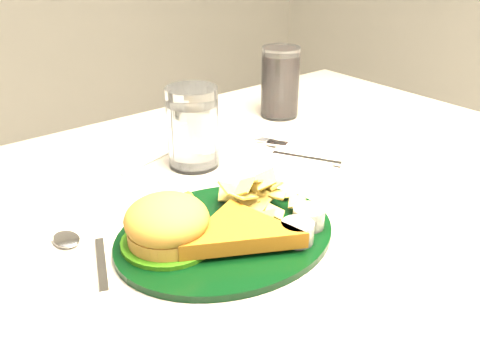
{
  "coord_description": "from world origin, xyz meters",
  "views": [
    {
      "loc": [
        -0.43,
        -0.53,
        1.11
      ],
      "look_at": [
        -0.04,
        -0.04,
        0.8
      ],
      "focal_mm": 40.0,
      "sensor_mm": 36.0,
      "label": 1
    }
  ],
  "objects": [
    {
      "name": "water_glass",
      "position": [
        0.0,
        0.13,
        0.81
      ],
      "size": [
        0.1,
        0.1,
        0.13
      ],
      "primitive_type": "cylinder",
      "rotation": [
        0.0,
        0.0,
        -0.22
      ],
      "color": "white",
      "rests_on": "table"
    },
    {
      "name": "cola_glass",
      "position": [
        0.27,
        0.21,
        0.82
      ],
      "size": [
        0.08,
        0.08,
        0.14
      ],
      "primitive_type": "cylinder",
      "rotation": [
        0.0,
        0.0,
        0.16
      ],
      "color": "black",
      "rests_on": "table"
    },
    {
      "name": "wrapped_straw",
      "position": [
        -0.03,
        0.18,
        0.75
      ],
      "size": [
        0.18,
        0.1,
        0.01
      ],
      "primitive_type": null,
      "rotation": [
        0.0,
        0.0,
        0.27
      ],
      "color": "white",
      "rests_on": "table"
    },
    {
      "name": "fork_napkin",
      "position": [
        0.15,
        0.03,
        0.76
      ],
      "size": [
        0.17,
        0.19,
        0.01
      ],
      "primitive_type": null,
      "rotation": [
        0.0,
        0.0,
        0.5
      ],
      "color": "white",
      "rests_on": "table"
    },
    {
      "name": "ramekin",
      "position": [
        -0.29,
        0.15,
        0.76
      ],
      "size": [
        0.05,
        0.05,
        0.03
      ],
      "primitive_type": "cylinder",
      "rotation": [
        0.0,
        0.0,
        0.04
      ],
      "color": "white",
      "rests_on": "table"
    },
    {
      "name": "spoon",
      "position": [
        -0.24,
        -0.04,
        0.75
      ],
      "size": [
        0.09,
        0.15,
        0.01
      ],
      "primitive_type": null,
      "rotation": [
        0.0,
        0.0,
        -0.39
      ],
      "color": "white",
      "rests_on": "table"
    },
    {
      "name": "dinner_plate",
      "position": [
        -0.09,
        -0.08,
        0.78
      ],
      "size": [
        0.29,
        0.25,
        0.06
      ],
      "primitive_type": null,
      "rotation": [
        0.0,
        0.0,
        -0.05
      ],
      "color": "black",
      "rests_on": "table"
    }
  ]
}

